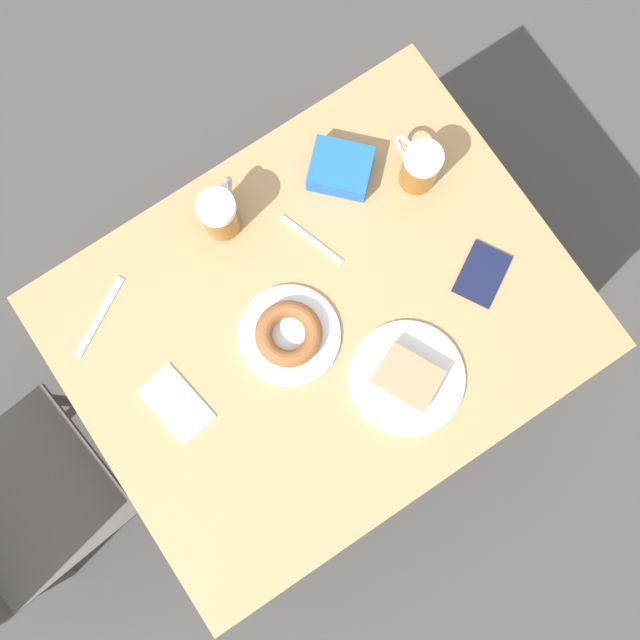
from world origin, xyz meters
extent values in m
plane|color=#474442|center=(0.00, 0.00, 0.00)|extent=(8.00, 8.00, 0.00)
cube|color=tan|center=(0.00, 0.00, 0.70)|extent=(0.83, 1.06, 0.03)
cylinder|color=black|center=(-0.37, -0.49, 0.34)|extent=(0.04, 0.04, 0.69)
cylinder|color=black|center=(0.37, -0.49, 0.34)|extent=(0.04, 0.04, 0.69)
cylinder|color=black|center=(-0.37, 0.49, 0.34)|extent=(0.04, 0.04, 0.69)
cylinder|color=black|center=(0.37, 0.49, 0.34)|extent=(0.04, 0.04, 0.69)
cube|color=#514C47|center=(0.07, 0.82, 0.44)|extent=(0.44, 0.44, 0.02)
cylinder|color=#514C47|center=(-0.09, 0.62, 0.21)|extent=(0.03, 0.03, 0.43)
cylinder|color=#514C47|center=(0.26, 0.66, 0.21)|extent=(0.03, 0.03, 0.43)
cylinder|color=#514C47|center=(-0.12, 0.97, 0.21)|extent=(0.03, 0.03, 0.43)
cylinder|color=silver|center=(-0.20, -0.08, 0.72)|extent=(0.25, 0.25, 0.01)
cube|color=tan|center=(-0.20, -0.08, 0.74)|extent=(0.15, 0.14, 0.04)
cylinder|color=silver|center=(0.01, 0.07, 0.72)|extent=(0.22, 0.22, 0.01)
torus|color=brown|center=(0.01, 0.07, 0.74)|extent=(0.14, 0.14, 0.04)
cylinder|color=#8C5619|center=(0.15, -0.35, 0.77)|extent=(0.08, 0.08, 0.10)
cylinder|color=white|center=(0.15, -0.35, 0.83)|extent=(0.08, 0.08, 0.02)
torus|color=silver|center=(0.19, -0.35, 0.78)|extent=(0.08, 0.01, 0.08)
cylinder|color=#8C5619|center=(0.30, 0.05, 0.77)|extent=(0.08, 0.08, 0.10)
cylinder|color=white|center=(0.30, 0.05, 0.83)|extent=(0.08, 0.08, 0.02)
torus|color=silver|center=(0.33, 0.02, 0.78)|extent=(0.06, 0.07, 0.08)
cube|color=white|center=(0.02, 0.35, 0.72)|extent=(0.16, 0.11, 0.00)
cube|color=silver|center=(0.16, -0.08, 0.72)|extent=(0.16, 0.06, 0.00)
cube|color=silver|center=(0.27, 0.38, 0.72)|extent=(0.11, 0.18, 0.00)
cube|color=#141938|center=(-0.11, -0.35, 0.72)|extent=(0.14, 0.15, 0.01)
cube|color=blue|center=(0.25, -0.22, 0.74)|extent=(0.17, 0.17, 0.06)
camera|label=1|loc=(-0.19, 0.13, 2.21)|focal=40.00mm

